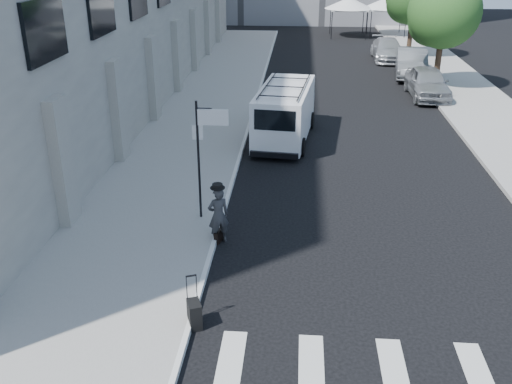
% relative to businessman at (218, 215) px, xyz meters
% --- Properties ---
extents(ground, '(120.00, 120.00, 0.00)m').
position_rel_businessman_xyz_m(ground, '(1.90, -2.00, -0.81)').
color(ground, black).
rests_on(ground, ground).
extents(sidewalk_left, '(4.50, 48.00, 0.15)m').
position_rel_businessman_xyz_m(sidewalk_left, '(-2.35, 14.00, -0.73)').
color(sidewalk_left, gray).
rests_on(sidewalk_left, ground).
extents(sidewalk_right, '(4.00, 56.00, 0.15)m').
position_rel_businessman_xyz_m(sidewalk_right, '(10.90, 18.00, -0.73)').
color(sidewalk_right, gray).
rests_on(sidewalk_right, ground).
extents(sign_pole, '(1.03, 0.07, 3.50)m').
position_rel_businessman_xyz_m(sign_pole, '(-0.46, 1.20, 1.84)').
color(sign_pole, black).
rests_on(sign_pole, sidewalk_left).
extents(tree_near, '(3.80, 3.83, 6.03)m').
position_rel_businessman_xyz_m(tree_near, '(9.40, 18.15, 3.17)').
color(tree_near, black).
rests_on(tree_near, ground).
extents(tent_left, '(4.00, 4.00, 3.20)m').
position_rel_businessman_xyz_m(tent_left, '(5.90, 36.00, 1.90)').
color(tent_left, black).
rests_on(tent_left, ground).
extents(tent_right, '(4.00, 4.00, 3.20)m').
position_rel_businessman_xyz_m(tent_right, '(9.10, 36.50, 1.90)').
color(tent_right, black).
rests_on(tent_right, ground).
extents(businessman, '(0.70, 0.61, 1.62)m').
position_rel_businessman_xyz_m(businessman, '(0.00, 0.00, 0.00)').
color(businessman, '#343436').
rests_on(businessman, ground).
extents(briefcase, '(0.23, 0.46, 0.34)m').
position_rel_businessman_xyz_m(briefcase, '(0.00, 0.00, -0.64)').
color(briefcase, black).
rests_on(briefcase, ground).
extents(suitcase, '(0.40, 0.49, 1.18)m').
position_rel_businessman_xyz_m(suitcase, '(-0.00, -3.77, -0.50)').
color(suitcase, black).
rests_on(suitcase, ground).
extents(cargo_van, '(2.53, 5.98, 2.20)m').
position_rel_businessman_xyz_m(cargo_van, '(1.52, 8.97, 0.34)').
color(cargo_van, white).
rests_on(cargo_van, ground).
extents(parked_car_a, '(1.90, 4.64, 1.57)m').
position_rel_businessman_xyz_m(parked_car_a, '(8.70, 16.27, -0.02)').
color(parked_car_a, gray).
rests_on(parked_car_a, ground).
extents(parked_car_b, '(2.34, 5.16, 1.64)m').
position_rel_businessman_xyz_m(parked_car_b, '(8.70, 21.19, 0.01)').
color(parked_car_b, slate).
rests_on(parked_car_b, ground).
extents(parked_car_c, '(1.99, 4.85, 1.41)m').
position_rel_businessman_xyz_m(parked_car_c, '(7.95, 26.21, -0.11)').
color(parked_car_c, '#A2A5AA').
rests_on(parked_car_c, ground).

